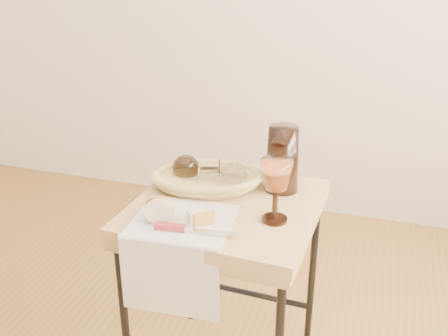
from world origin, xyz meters
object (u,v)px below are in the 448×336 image
(apple_half, at_px, (159,208))
(pitcher, at_px, (282,159))
(bread_basket, at_px, (207,180))
(table_knife, at_px, (192,229))
(wine_goblet, at_px, (276,191))
(goblet_lying_b, at_px, (219,175))
(tea_towel, at_px, (182,221))
(goblet_lying_a, at_px, (200,168))
(side_table, at_px, (226,296))

(apple_half, bearing_deg, pitcher, 31.67)
(bread_basket, bearing_deg, table_knife, -97.12)
(bread_basket, height_order, pitcher, pitcher)
(table_knife, bearing_deg, wine_goblet, 28.88)
(goblet_lying_b, distance_m, table_knife, 0.27)
(wine_goblet, relative_size, table_knife, 0.85)
(tea_towel, xyz_separation_m, apple_half, (-0.06, -0.02, 0.04))
(goblet_lying_b, height_order, pitcher, pitcher)
(tea_towel, relative_size, table_knife, 1.26)
(tea_towel, xyz_separation_m, wine_goblet, (0.24, 0.08, 0.09))
(goblet_lying_a, bearing_deg, side_table, 122.79)
(side_table, bearing_deg, goblet_lying_b, 122.41)
(tea_towel, bearing_deg, apple_half, -164.05)
(goblet_lying_b, height_order, wine_goblet, wine_goblet)
(goblet_lying_b, height_order, table_knife, goblet_lying_b)
(tea_towel, xyz_separation_m, pitcher, (0.22, 0.28, 0.10))
(side_table, distance_m, goblet_lying_a, 0.42)
(pitcher, relative_size, table_knife, 1.14)
(tea_towel, height_order, apple_half, apple_half)
(pitcher, relative_size, wine_goblet, 1.34)
(side_table, relative_size, wine_goblet, 3.66)
(side_table, bearing_deg, wine_goblet, -21.24)
(pitcher, bearing_deg, table_knife, -121.69)
(apple_half, xyz_separation_m, table_knife, (0.11, -0.03, -0.03))
(goblet_lying_b, bearing_deg, pitcher, 6.61)
(side_table, relative_size, pitcher, 2.74)
(pitcher, distance_m, apple_half, 0.41)
(pitcher, relative_size, apple_half, 3.03)
(table_knife, bearing_deg, bread_basket, 94.75)
(goblet_lying_b, xyz_separation_m, table_knife, (0.01, -0.27, -0.04))
(goblet_lying_b, relative_size, wine_goblet, 0.74)
(pitcher, height_order, wine_goblet, pitcher)
(side_table, xyz_separation_m, pitcher, (0.14, 0.14, 0.44))
(bread_basket, xyz_separation_m, table_knife, (0.06, -0.28, -0.01))
(bread_basket, distance_m, wine_goblet, 0.30)
(pitcher, bearing_deg, goblet_lying_b, -163.32)
(wine_goblet, relative_size, apple_half, 2.26)
(side_table, xyz_separation_m, tea_towel, (-0.08, -0.14, 0.34))
(goblet_lying_b, distance_m, pitcher, 0.20)
(tea_towel, distance_m, wine_goblet, 0.27)
(side_table, bearing_deg, goblet_lying_a, 139.33)
(wine_goblet, height_order, table_knife, wine_goblet)
(pitcher, bearing_deg, goblet_lying_a, -176.20)
(wine_goblet, bearing_deg, bread_basket, 149.19)
(bread_basket, xyz_separation_m, pitcher, (0.22, 0.05, 0.08))
(goblet_lying_b, distance_m, wine_goblet, 0.24)
(side_table, xyz_separation_m, wine_goblet, (0.16, -0.06, 0.43))
(bread_basket, bearing_deg, tea_towel, -106.27)
(bread_basket, bearing_deg, side_table, -62.34)
(pitcher, xyz_separation_m, apple_half, (-0.27, -0.30, -0.06))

